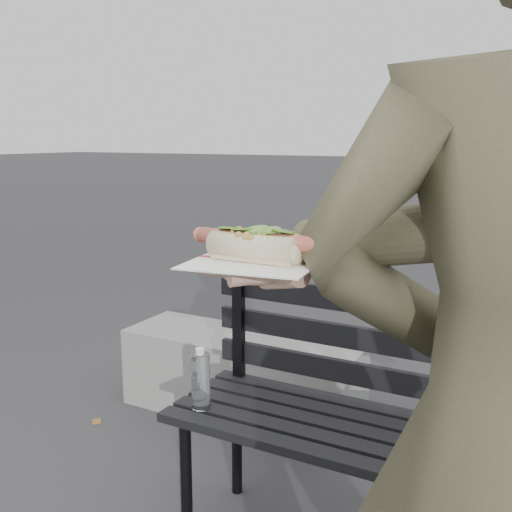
% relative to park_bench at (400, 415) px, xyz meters
% --- Properties ---
extents(park_bench, '(1.50, 0.44, 0.88)m').
position_rel_park_bench_xyz_m(park_bench, '(0.00, 0.00, 0.00)').
color(park_bench, black).
rests_on(park_bench, ground).
extents(concrete_block, '(1.20, 0.40, 0.40)m').
position_rel_park_bench_xyz_m(concrete_block, '(-0.98, 0.71, -0.32)').
color(concrete_block, slate).
rests_on(concrete_block, ground).
extents(held_hotdog, '(0.62, 0.31, 0.20)m').
position_rel_park_bench_xyz_m(held_hotdog, '(0.20, -0.89, 0.71)').
color(held_hotdog, '#43402C').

